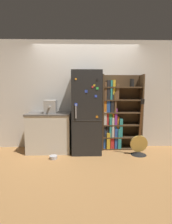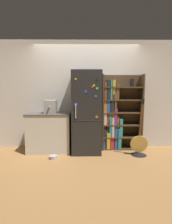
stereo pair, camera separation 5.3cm
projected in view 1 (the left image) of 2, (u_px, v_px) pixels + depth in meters
name	position (u px, v px, depth m)	size (l,w,h in m)	color
ground_plane	(87.00, 153.00, 3.98)	(16.00, 16.00, 0.00)	#A87542
wall_back	(86.00, 95.00, 4.29)	(8.00, 0.05, 2.60)	silver
refrigerator	(86.00, 112.00, 3.98)	(0.65, 0.70, 1.84)	black
bookshelf	(116.00, 116.00, 4.21)	(0.95, 0.31, 1.78)	#4C3823
kitchen_counter	(49.00, 132.00, 4.06)	(0.99, 0.61, 0.90)	beige
espresso_machine	(51.00, 107.00, 3.93)	(0.26, 0.36, 0.29)	#A5A39E
guitar	(139.00, 147.00, 3.84)	(0.38, 0.34, 1.24)	black
pet_bowl	(53.00, 157.00, 3.64)	(0.17, 0.17, 0.07)	#B7B7BC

